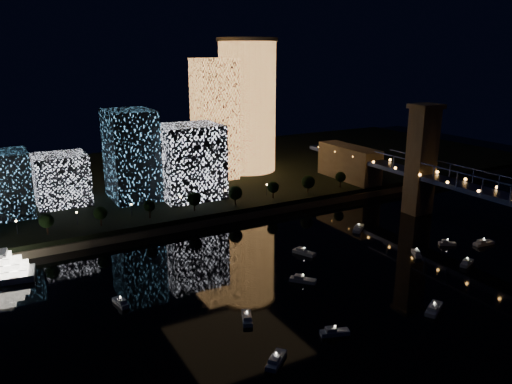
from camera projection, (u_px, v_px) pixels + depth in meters
ground at (388, 286)px, 159.19m from camera, size 520.00×520.00×0.00m
far_bank at (196, 174)px, 293.08m from camera, size 420.00×160.00×5.00m
seawall at (261, 212)px, 227.75m from camera, size 420.00×6.00×3.00m
tower_cylindrical at (247, 106)px, 283.16m from camera, size 34.00×34.00×74.34m
tower_rectangular at (215, 120)px, 266.99m from camera, size 20.04×20.04×63.76m
midrise_blocks at (121, 165)px, 227.79m from camera, size 102.11×40.62×41.56m
motorboats at (356, 276)px, 164.67m from camera, size 141.38×70.93×2.78m
esplanade_trees at (194, 199)px, 216.36m from camera, size 165.96×6.66×8.83m
street_lamps at (181, 200)px, 219.91m from camera, size 132.70×0.70×5.65m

